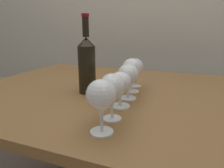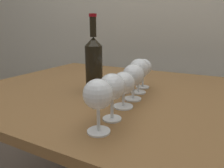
# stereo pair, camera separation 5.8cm
# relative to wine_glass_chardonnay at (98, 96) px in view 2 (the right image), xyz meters

# --- Properties ---
(dining_table) EXTENTS (1.30, 0.97, 0.73)m
(dining_table) POSITION_rel_wine_glass_chardonnay_xyz_m (-0.10, 0.37, -0.18)
(dining_table) COLOR brown
(dining_table) RESTS_ON ground_plane
(wine_glass_chardonnay) EXTENTS (0.08, 0.08, 0.14)m
(wine_glass_chardonnay) POSITION_rel_wine_glass_chardonnay_xyz_m (0.00, 0.00, 0.00)
(wine_glass_chardonnay) COLOR white
(wine_glass_chardonnay) RESTS_ON dining_table
(wine_glass_amber) EXTENTS (0.08, 0.08, 0.14)m
(wine_glass_amber) POSITION_rel_wine_glass_chardonnay_xyz_m (-0.01, 0.08, -0.00)
(wine_glass_amber) COLOR white
(wine_glass_amber) RESTS_ON dining_table
(wine_glass_port) EXTENTS (0.08, 0.08, 0.12)m
(wine_glass_port) POSITION_rel_wine_glass_chardonnay_xyz_m (-0.02, 0.19, -0.02)
(wine_glass_port) COLOR white
(wine_glass_port) RESTS_ON dining_table
(wine_glass_empty) EXTENTS (0.08, 0.08, 0.13)m
(wine_glass_empty) POSITION_rel_wine_glass_chardonnay_xyz_m (-0.02, 0.28, -0.01)
(wine_glass_empty) COLOR white
(wine_glass_empty) RESTS_ON dining_table
(wine_glass_rose) EXTENTS (0.08, 0.08, 0.14)m
(wine_glass_rose) POSITION_rel_wine_glass_chardonnay_xyz_m (-0.03, 0.37, -0.00)
(wine_glass_rose) COLOR white
(wine_glass_rose) RESTS_ON dining_table
(wine_glass_cabernet) EXTENTS (0.07, 0.07, 0.13)m
(wine_glass_cabernet) POSITION_rel_wine_glass_chardonnay_xyz_m (-0.04, 0.45, -0.01)
(wine_glass_cabernet) COLOR white
(wine_glass_cabernet) RESTS_ON dining_table
(wine_bottle) EXTENTS (0.07, 0.07, 0.31)m
(wine_bottle) POSITION_rel_wine_glass_chardonnay_xyz_m (-0.20, 0.29, 0.02)
(wine_bottle) COLOR black
(wine_bottle) RESTS_ON dining_table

